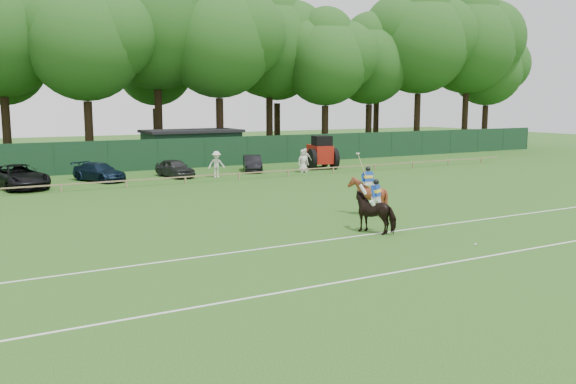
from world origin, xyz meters
TOP-DOWN VIEW (x-y plane):
  - ground at (0.00, 0.00)m, footprint 160.00×160.00m
  - horse_dark at (2.67, -0.71)m, footprint 1.80×2.23m
  - horse_chestnut at (4.75, 2.64)m, footprint 1.89×2.03m
  - suv_black at (-9.03, 20.95)m, footprint 3.65×5.87m
  - sedan_navy at (-3.79, 22.09)m, footprint 3.46×4.74m
  - hatch_grey at (1.57, 21.75)m, footprint 2.19×4.08m
  - estate_black at (8.15, 22.28)m, footprint 2.71×4.09m
  - spectator_left at (4.20, 20.18)m, footprint 1.32×0.88m
  - spectator_mid at (11.62, 19.96)m, footprint 1.17×0.72m
  - spectator_right at (11.27, 19.64)m, footprint 0.91×0.62m
  - rider_dark at (2.67, -0.72)m, footprint 0.88×0.61m
  - rider_chestnut at (4.75, 2.63)m, footprint 0.93×0.70m
  - polo_ball at (4.54, -4.57)m, footprint 0.09×0.09m
  - pitch_lines at (0.00, -3.50)m, footprint 60.00×5.10m
  - pitch_rail at (0.00, 18.00)m, footprint 62.10×0.10m
  - perimeter_fence at (0.00, 27.00)m, footprint 92.08×0.08m
  - utility_shed at (6.00, 30.00)m, footprint 8.40×4.40m
  - tree_row at (2.00, 35.00)m, footprint 96.00×12.00m
  - tractor at (13.96, 21.33)m, footprint 2.80×3.61m

SIDE VIEW (x-z plane):
  - ground at x=0.00m, z-range 0.00..0.00m
  - tree_row at x=2.00m, z-range -10.50..10.50m
  - pitch_lines at x=0.00m, z-range 0.00..0.01m
  - polo_ball at x=4.54m, z-range 0.00..0.09m
  - pitch_rail at x=0.00m, z-range 0.20..0.70m
  - estate_black at x=8.15m, z-range 0.00..1.27m
  - sedan_navy at x=-3.79m, z-range 0.00..1.28m
  - hatch_grey at x=1.57m, z-range 0.00..1.32m
  - suv_black at x=-9.03m, z-range 0.00..1.52m
  - horse_dark at x=2.67m, z-range 0.00..1.72m
  - spectator_right at x=11.27m, z-range 0.00..1.80m
  - spectator_mid at x=11.62m, z-range 0.00..1.86m
  - horse_chestnut at x=4.75m, z-range 0.00..1.87m
  - spectator_left at x=4.20m, z-range 0.00..1.90m
  - perimeter_fence at x=0.00m, z-range 0.00..2.50m
  - tractor at x=13.96m, z-range -0.07..2.64m
  - utility_shed at x=6.00m, z-range 0.02..3.06m
  - rider_dark at x=2.67m, z-range 0.92..2.33m
  - rider_chestnut at x=4.75m, z-range 0.72..2.77m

